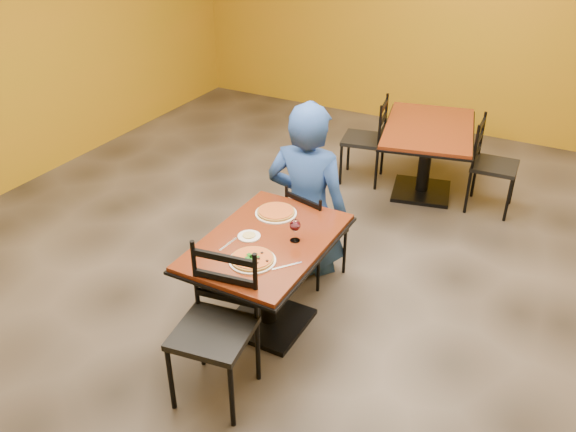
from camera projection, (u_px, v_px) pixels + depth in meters
The scene contains 18 objects.
floor at pixel (299, 288), 4.86m from camera, with size 7.00×8.00×0.01m, color black.
wall_back at pixel (453, 10), 7.14m from camera, with size 7.00×0.01×3.00m, color #AC7313.
table_main at pixel (267, 262), 4.20m from camera, with size 0.83×1.23×0.75m.
table_second at pixel (427, 144), 6.00m from camera, with size 1.14×1.46×0.75m.
chair_main_near at pixel (213, 334), 3.63m from camera, with size 0.45×0.45×1.01m, color black, non-canonical shape.
chair_main_far at pixel (316, 231), 4.82m from camera, with size 0.38×0.38×0.84m, color black, non-canonical shape.
chair_second_left at pixel (363, 140), 6.33m from camera, with size 0.42×0.42×0.94m, color black, non-canonical shape.
chair_second_right at pixel (495, 166), 5.77m from camera, with size 0.42×0.42×0.93m, color black, non-canonical shape.
diner at pixel (308, 188), 4.79m from camera, with size 0.70×0.46×1.47m, color navy.
plate_main at pixel (252, 261), 3.87m from camera, with size 0.31×0.31×0.01m, color white.
pizza_main at pixel (252, 259), 3.86m from camera, with size 0.28×0.28×0.02m, color #962A0A.
plate_far at pixel (276, 213), 4.40m from camera, with size 0.31×0.31×0.01m, color white.
pizza_far at pixel (276, 211), 4.39m from camera, with size 0.28×0.28×0.02m, color orange.
side_plate at pixel (249, 236), 4.13m from camera, with size 0.16×0.16×0.01m, color white.
dip at pixel (249, 235), 4.12m from camera, with size 0.09×0.09×0.01m, color tan.
wine_glass at pixel (295, 229), 4.04m from camera, with size 0.08×0.08×0.18m, color white, non-canonical shape.
fork at pixel (228, 244), 4.04m from camera, with size 0.01×0.19×0.00m, color silver.
knife at pixel (287, 266), 3.82m from camera, with size 0.01×0.21×0.00m, color silver.
Camera 1 is at (1.77, -3.48, 2.96)m, focal length 37.04 mm.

